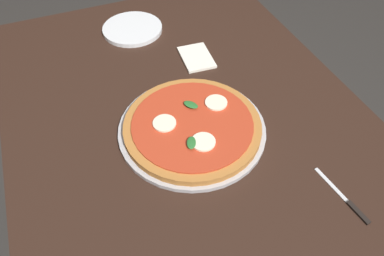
% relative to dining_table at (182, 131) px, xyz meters
% --- Properties ---
extents(ground_plane, '(6.00, 6.00, 0.00)m').
position_rel_dining_table_xyz_m(ground_plane, '(0.00, 0.00, -0.66)').
color(ground_plane, '#2D2B28').
extents(dining_table, '(1.21, 0.94, 0.78)m').
position_rel_dining_table_xyz_m(dining_table, '(0.00, 0.00, 0.00)').
color(dining_table, black).
rests_on(dining_table, ground_plane).
extents(serving_tray, '(0.38, 0.38, 0.01)m').
position_rel_dining_table_xyz_m(serving_tray, '(0.10, -0.01, 0.12)').
color(serving_tray, '#B2B2B7').
rests_on(serving_tray, dining_table).
extents(pizza, '(0.35, 0.35, 0.03)m').
position_rel_dining_table_xyz_m(pizza, '(0.11, -0.01, 0.14)').
color(pizza, '#B27033').
rests_on(pizza, serving_tray).
extents(plate_white, '(0.20, 0.20, 0.01)m').
position_rel_dining_table_xyz_m(plate_white, '(-0.40, -0.02, 0.12)').
color(plate_white, white).
rests_on(plate_white, dining_table).
extents(napkin, '(0.14, 0.10, 0.01)m').
position_rel_dining_table_xyz_m(napkin, '(-0.17, 0.12, 0.12)').
color(napkin, white).
rests_on(napkin, dining_table).
extents(knife, '(0.16, 0.03, 0.01)m').
position_rel_dining_table_xyz_m(knife, '(0.43, 0.23, 0.12)').
color(knife, black).
rests_on(knife, dining_table).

